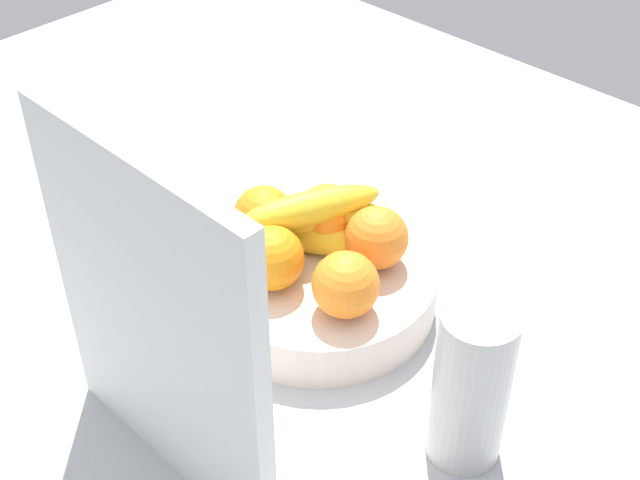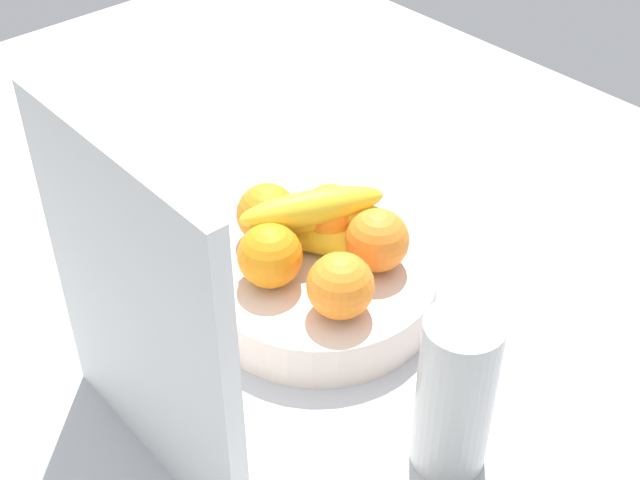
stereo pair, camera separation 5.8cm
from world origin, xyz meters
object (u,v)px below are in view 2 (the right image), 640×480
Objects in this scene: cutting_board at (138,319)px; thermos_tumbler at (455,395)px; orange_back_left at (269,213)px; orange_back_right at (270,256)px; fruit_bowl at (320,286)px; orange_front_left at (340,286)px; orange_center at (331,215)px; banana_bunch at (314,220)px; orange_front_right at (377,240)px.

thermos_tumbler is (-19.48, -20.69, -8.99)cm from cutting_board.
orange_back_left is 1.00× the size of orange_back_right.
thermos_tumbler reaches higher than fruit_bowl.
orange_front_left is at bearing 170.66° from orange_back_left.
orange_center is at bearing -37.65° from orange_front_left.
orange_center is 1.00× the size of orange_back_right.
orange_back_right is 0.42× the size of banana_bunch.
orange_front_left is 8.88cm from orange_front_right.
orange_front_left is 1.00× the size of orange_center.
orange_back_right is at bearing 141.86° from orange_back_left.
banana_bunch is (0.03, 2.60, 0.54)cm from orange_center.
thermos_tumbler is at bearing 153.21° from orange_front_right.
orange_back_left is 30.08cm from cutting_board.
fruit_bowl is 3.71× the size of orange_back_left.
thermos_tumbler reaches higher than orange_front_left.
thermos_tumbler reaches higher than orange_center.
orange_back_left is 0.20× the size of cutting_board.
cutting_board is at bearing 86.39° from orange_front_left.
banana_bunch is 30.39cm from cutting_board.
banana_bunch is (-5.05, -2.61, 0.54)cm from orange_back_left.
cutting_board is 2.00× the size of thermos_tumbler.
banana_bunch is (3.04, -1.78, 7.03)cm from fruit_bowl.
fruit_bowl is at bearing -25.47° from orange_front_left.
fruit_bowl is 8.83cm from orange_back_right.
cutting_board is at bearing 46.73° from thermos_tumbler.
orange_back_right reaches higher than fruit_bowl.
orange_back_right is (1.93, 5.67, 6.49)cm from fruit_bowl.
orange_front_right is 1.00× the size of orange_center.
orange_back_left is 0.42× the size of banana_bunch.
orange_center and orange_back_left have the same top height.
fruit_bowl is 3.71× the size of orange_front_right.
banana_bunch is at bearing 89.33° from orange_center.
orange_back_right is (8.88, 2.36, 0.00)cm from orange_front_left.
cutting_board is (1.44, 22.91, 8.68)cm from orange_front_left.
cutting_board is (-1.50, 31.29, 8.68)cm from orange_front_right.
orange_center is 32.93cm from cutting_board.
orange_front_right is 0.41× the size of thermos_tumbler.
orange_back_right is at bearing 14.88° from orange_front_left.
thermos_tumbler is at bearing -132.48° from cutting_board.
orange_back_left is 0.41× the size of thermos_tumbler.
thermos_tumbler reaches higher than orange_back_right.
fruit_bowl is 3.71× the size of orange_front_left.
banana_bunch is (1.12, -7.45, 0.54)cm from orange_back_right.
orange_back_right is at bearing -69.30° from cutting_board.
orange_center is at bearing -73.64° from cutting_board.
orange_front_right is at bearing -128.38° from fruit_bowl.
orange_front_right and orange_back_left have the same top height.
orange_center is 10.11cm from orange_back_right.
orange_front_left is 0.41× the size of thermos_tumbler.
orange_back_left is at bearing -9.34° from orange_front_left.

